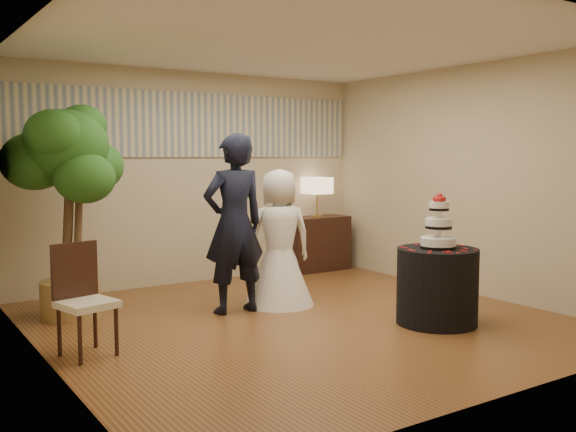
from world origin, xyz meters
TOP-DOWN VIEW (x-y plane):
  - floor at (0.00, 0.00)m, footprint 5.00×5.00m
  - ceiling at (0.00, 0.00)m, footprint 5.00×5.00m
  - wall_back at (0.00, 2.50)m, footprint 5.00×0.06m
  - wall_front at (0.00, -2.50)m, footprint 5.00×0.06m
  - wall_left at (-2.50, 0.00)m, footprint 0.06×5.00m
  - wall_right at (2.50, 0.00)m, footprint 0.06×5.00m
  - mural_border at (0.00, 2.48)m, footprint 4.90×0.02m
  - groom at (-0.40, 0.70)m, footprint 0.72×0.48m
  - bride at (0.20, 0.74)m, footprint 0.96×0.96m
  - cake_table at (1.09, -0.84)m, footprint 0.81×0.81m
  - wedding_cake at (1.09, -0.84)m, footprint 0.36×0.36m
  - console at (1.85, 2.28)m, footprint 0.96×0.43m
  - table_lamp at (1.85, 2.28)m, footprint 0.34×0.34m
  - ficus_tree at (-1.95, 1.46)m, footprint 1.53×1.53m
  - side_chair at (-2.17, 0.04)m, footprint 0.54×0.55m

SIDE VIEW (x-z plane):
  - floor at x=0.00m, z-range 0.00..0.00m
  - cake_table at x=1.09m, z-range 0.00..0.77m
  - console at x=1.85m, z-range 0.00..0.80m
  - side_chair at x=-2.17m, z-range 0.00..0.96m
  - bride at x=0.20m, z-range 0.00..1.55m
  - groom at x=-0.40m, z-range 0.00..1.93m
  - wedding_cake at x=1.09m, z-range 0.77..1.33m
  - table_lamp at x=1.85m, z-range 0.80..1.38m
  - ficus_tree at x=-1.95m, z-range 0.00..2.29m
  - wall_back at x=0.00m, z-range 0.00..2.80m
  - wall_front at x=0.00m, z-range 0.00..2.80m
  - wall_left at x=-2.50m, z-range 0.00..2.80m
  - wall_right at x=2.50m, z-range 0.00..2.80m
  - mural_border at x=0.00m, z-range 1.68..2.52m
  - ceiling at x=0.00m, z-range 2.80..2.80m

